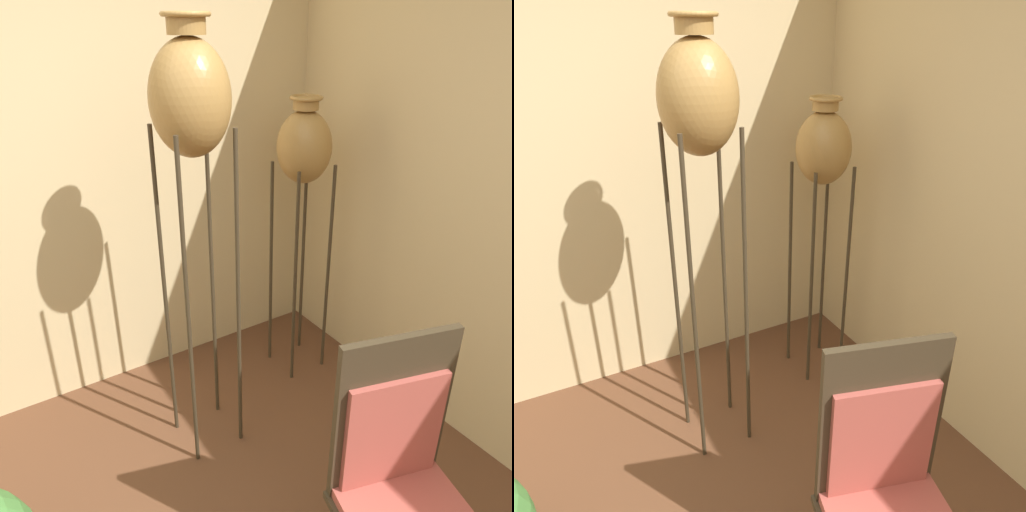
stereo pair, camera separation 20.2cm
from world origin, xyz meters
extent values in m
cylinder|color=#382D1E|center=(0.60, 1.02, 0.83)|extent=(0.02, 0.02, 1.66)
cylinder|color=#382D1E|center=(0.86, 1.02, 0.83)|extent=(0.02, 0.02, 1.66)
cylinder|color=#382D1E|center=(0.60, 1.28, 0.83)|extent=(0.02, 0.02, 1.66)
cylinder|color=#382D1E|center=(0.86, 1.28, 0.83)|extent=(0.02, 0.02, 1.66)
torus|color=#382D1E|center=(0.73, 1.15, 1.66)|extent=(0.26, 0.26, 0.02)
ellipsoid|color=olive|center=(0.73, 1.15, 1.76)|extent=(0.33, 0.33, 0.46)
cylinder|color=olive|center=(0.73, 1.15, 2.03)|extent=(0.15, 0.15, 0.07)
torus|color=olive|center=(0.73, 1.15, 2.06)|extent=(0.19, 0.19, 0.02)
cylinder|color=#382D1E|center=(1.39, 1.27, 0.66)|extent=(0.02, 0.02, 1.33)
cylinder|color=#382D1E|center=(1.64, 1.27, 0.66)|extent=(0.02, 0.02, 1.33)
cylinder|color=#382D1E|center=(1.39, 1.52, 0.66)|extent=(0.02, 0.02, 1.33)
cylinder|color=#382D1E|center=(1.64, 1.52, 0.66)|extent=(0.02, 0.02, 1.33)
torus|color=#382D1E|center=(1.51, 1.40, 1.33)|extent=(0.25, 0.25, 0.02)
ellipsoid|color=olive|center=(1.51, 1.40, 1.42)|extent=(0.30, 0.30, 0.39)
cylinder|color=olive|center=(1.51, 1.40, 1.65)|extent=(0.14, 0.14, 0.06)
torus|color=olive|center=(1.51, 1.40, 1.68)|extent=(0.18, 0.18, 0.02)
cube|color=#382D1E|center=(0.94, 0.13, 0.83)|extent=(0.42, 0.15, 0.63)
cube|color=#A84C42|center=(0.94, 0.11, 0.77)|extent=(0.36, 0.12, 0.44)
camera|label=1|loc=(-0.15, -0.71, 2.05)|focal=35.00mm
camera|label=2|loc=(0.02, -0.81, 2.05)|focal=35.00mm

